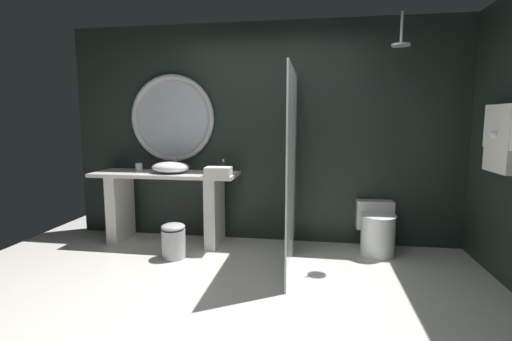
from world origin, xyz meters
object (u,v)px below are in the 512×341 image
Objects in this scene: rain_shower_head at (401,41)px; folded_hand_towel at (218,172)px; tumbler_cup at (139,167)px; hanging_bathrobe at (503,136)px; round_wall_mirror at (172,118)px; soap_dispenser at (223,167)px; waste_bin at (173,240)px; vessel_sink at (171,167)px; toilet at (377,229)px.

folded_hand_towel is at bearing 178.62° from rain_shower_head.
hanging_bathrobe is (3.69, -0.66, 0.43)m from tumbler_cup.
round_wall_mirror is 2.69m from rain_shower_head.
soap_dispenser is 1.00m from waste_bin.
hanging_bathrobe reaches higher than folded_hand_towel.
vessel_sink is at bearing 112.89° from waste_bin.
folded_hand_towel is (-0.00, -0.23, -0.02)m from soap_dispenser.
vessel_sink is 1.16× the size of waste_bin.
soap_dispenser is at bearing 89.57° from folded_hand_towel.
vessel_sink is 2.79m from rain_shower_head.
waste_bin is (0.62, -0.52, -0.71)m from tumbler_cup.
folded_hand_towel is (0.61, -0.14, -0.02)m from vessel_sink.
toilet is at bearing -0.35° from tumbler_cup.
rain_shower_head is (2.46, -0.18, 1.30)m from vessel_sink.
hanging_bathrobe reaches higher than toilet.
soap_dispenser is (1.04, 0.01, 0.02)m from tumbler_cup.
folded_hand_towel is (0.69, -0.44, -0.59)m from round_wall_mirror.
vessel_sink is at bearing -172.10° from soap_dispenser.
waste_bin is (0.27, -0.75, -1.29)m from round_wall_mirror.
round_wall_mirror reaches higher than soap_dispenser.
folded_hand_towel is (-2.65, 0.45, -0.43)m from hanging_bathrobe.
round_wall_mirror is 2.73m from toilet.
round_wall_mirror is at bearing 162.98° from soap_dispenser.
rain_shower_head is 1.97m from toilet.
rain_shower_head is at bearing -1.38° from folded_hand_towel.
round_wall_mirror is (-0.08, 0.30, 0.57)m from vessel_sink.
round_wall_mirror is 1.01m from folded_hand_towel.
soap_dispenser is at bearing 51.91° from waste_bin.
round_wall_mirror reaches higher than hanging_bathrobe.
soap_dispenser reaches higher than toilet.
hanging_bathrobe is at bearing -10.13° from tumbler_cup.
toilet is at bearing 6.35° from folded_hand_towel.
toilet is 2.22m from waste_bin.
hanging_bathrobe is (2.65, -0.67, 0.41)m from soap_dispenser.
vessel_sink is 0.67× the size of hanging_bathrobe.
hanging_bathrobe is 3.28m from waste_bin.
round_wall_mirror reaches higher than toilet.
soap_dispenser reaches higher than folded_hand_towel.
vessel_sink is 4.35× the size of tumbler_cup.
toilet is at bearing -5.71° from round_wall_mirror.
rain_shower_head reaches higher than toilet.
soap_dispenser is 0.25× the size of hanging_bathrobe.
soap_dispenser is at bearing 7.90° from vessel_sink.
round_wall_mirror is (0.35, 0.23, 0.59)m from tumbler_cup.
tumbler_cup is 3.19m from rain_shower_head.
toilet is (-0.90, 0.64, -1.06)m from hanging_bathrobe.
rain_shower_head is 0.59× the size of toilet.
tumbler_cup is 1.08m from waste_bin.
rain_shower_head is at bearing -10.74° from round_wall_mirror.
folded_hand_towel is (-1.74, -0.19, 0.63)m from toilet.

